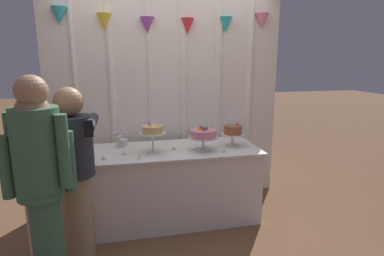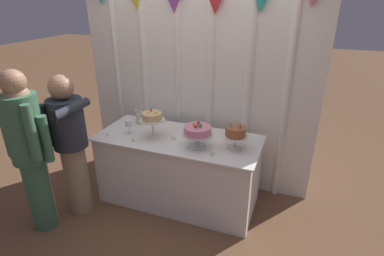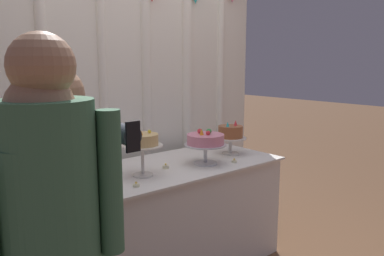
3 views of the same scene
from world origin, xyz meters
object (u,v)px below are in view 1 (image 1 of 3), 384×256
Objects in this scene: cake_display_rightmost at (233,131)px; guest_man_pink_jacket at (41,179)px; guest_man_dark_suit at (41,188)px; flower_vase at (121,140)px; guest_girl_blue_dress at (74,169)px; tealight_far_right at (224,151)px; tealight_far_left at (104,159)px; wine_glass at (124,143)px; cake_table at (176,183)px; tealight_near_left at (139,157)px; cake_display_leftmost at (153,131)px; cake_display_center at (203,135)px; tealight_near_right at (174,149)px.

guest_man_pink_jacket reaches higher than cake_display_rightmost.
guest_man_dark_suit is 0.92× the size of guest_man_pink_jacket.
flower_vase is 1.21m from guest_man_pink_jacket.
tealight_far_right is at bearing 12.27° from guest_girl_blue_dress.
guest_man_dark_suit is (-0.40, -0.65, 0.02)m from tealight_far_left.
wine_glass is at bearing 47.56° from guest_girl_blue_dress.
cake_table is at bearing 29.79° from guest_girl_blue_dress.
tealight_near_left is at bearing -147.90° from cake_table.
cake_display_leftmost is 0.75m from tealight_far_right.
tealight_far_left is 0.03× the size of guest_man_pink_jacket.
cake_table is 0.75m from wine_glass.
guest_man_pink_jacket is (-1.74, -0.85, -0.07)m from cake_display_rightmost.
guest_girl_blue_dress is at bearing -167.73° from tealight_far_right.
tealight_far_left is 0.03× the size of guest_girl_blue_dress.
flower_vase is 1.11m from tealight_far_right.
cake_table is at bearing 16.56° from tealight_far_left.
cake_table is 0.64m from cake_display_center.
wine_glass is at bearing 53.63° from guest_man_pink_jacket.
tealight_far_right is (0.99, -0.14, -0.11)m from wine_glass.
tealight_near_right is (0.37, 0.21, 0.00)m from tealight_near_left.
cake_display_rightmost is 0.67m from tealight_near_right.
tealight_far_right is at bearing 22.30° from guest_man_pink_jacket.
cake_display_center is 1.01m from tealight_far_left.
cake_display_leftmost reaches higher than flower_vase.
guest_girl_blue_dress is (-1.40, -0.30, 0.03)m from tealight_far_right.
tealight_near_left is 0.42m from tealight_near_right.
cake_table is 0.87m from tealight_far_left.
cake_display_rightmost reaches higher than wine_glass.
cake_display_rightmost is at bearing 25.64° from guest_man_dark_suit.
cake_display_leftmost is at bearing -41.45° from flower_vase.
cake_display_rightmost reaches higher than tealight_near_right.
tealight_near_left is at bearing -48.70° from wine_glass.
guest_girl_blue_dress is 0.37m from guest_man_dark_suit.
tealight_near_right reaches higher than tealight_near_left.
guest_man_dark_suit is at bearing -117.96° from flower_vase.
tealight_far_left is at bearing 58.64° from guest_man_dark_suit.
wine_glass is 3.77× the size of tealight_near_left.
cake_display_leftmost reaches higher than tealight_far_right.
cake_display_leftmost is (-0.25, -0.09, 0.62)m from cake_table.
cake_display_rightmost is at bearing 1.00° from tealight_near_right.
cake_display_leftmost is 0.85m from guest_girl_blue_dress.
cake_table is 0.65m from tealight_far_right.
guest_girl_blue_dress reaches higher than tealight_far_left.
cake_display_rightmost is 1.76× the size of wine_glass.
tealight_far_left is at bearing 59.72° from guest_man_pink_jacket.
flower_vase is 1.20m from guest_man_dark_suit.
cake_display_center is 7.50× the size of tealight_far_left.
guest_girl_blue_dress is (-0.22, -0.33, 0.03)m from tealight_far_left.
flower_vase is at bearing 67.97° from tealight_far_left.
guest_man_pink_jacket reaches higher than wine_glass.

